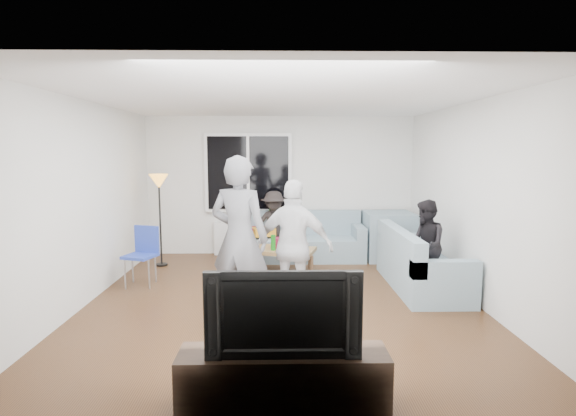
{
  "coord_description": "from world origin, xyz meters",
  "views": [
    {
      "loc": [
        -0.03,
        -5.76,
        1.96
      ],
      "look_at": [
        0.1,
        0.6,
        1.15
      ],
      "focal_mm": 28.14,
      "sensor_mm": 36.0,
      "label": 1
    }
  ],
  "objects_px": {
    "player_left": "(239,238)",
    "player_right": "(294,246)",
    "sofa_right_section": "(422,258)",
    "tv_console": "(283,379)",
    "television": "(283,310)",
    "floor_lamp": "(160,221)",
    "spectator_right": "(425,245)",
    "coffee_table": "(280,261)",
    "spectator_back": "(274,225)",
    "side_chair": "(140,257)",
    "sofa_back_section": "(300,236)"
  },
  "relations": [
    {
      "from": "player_left",
      "to": "player_right",
      "type": "distance_m",
      "value": 0.7
    },
    {
      "from": "sofa_right_section",
      "to": "tv_console",
      "type": "height_order",
      "value": "sofa_right_section"
    },
    {
      "from": "television",
      "to": "floor_lamp",
      "type": "bearing_deg",
      "value": 115.24
    },
    {
      "from": "spectator_right",
      "to": "tv_console",
      "type": "distance_m",
      "value": 3.56
    },
    {
      "from": "player_left",
      "to": "coffee_table",
      "type": "bearing_deg",
      "value": -83.71
    },
    {
      "from": "player_left",
      "to": "spectator_back",
      "type": "bearing_deg",
      "value": -77.5
    },
    {
      "from": "side_chair",
      "to": "player_right",
      "type": "relative_size",
      "value": 0.53
    },
    {
      "from": "coffee_table",
      "to": "player_right",
      "type": "bearing_deg",
      "value": -84.28
    },
    {
      "from": "coffee_table",
      "to": "player_right",
      "type": "xyz_separation_m",
      "value": [
        0.18,
        -1.76,
        0.61
      ]
    },
    {
      "from": "sofa_right_section",
      "to": "floor_lamp",
      "type": "height_order",
      "value": "floor_lamp"
    },
    {
      "from": "sofa_right_section",
      "to": "television",
      "type": "height_order",
      "value": "television"
    },
    {
      "from": "floor_lamp",
      "to": "player_left",
      "type": "distance_m",
      "value": 2.95
    },
    {
      "from": "floor_lamp",
      "to": "television",
      "type": "distance_m",
      "value": 4.81
    },
    {
      "from": "side_chair",
      "to": "television",
      "type": "relative_size",
      "value": 0.75
    },
    {
      "from": "floor_lamp",
      "to": "spectator_back",
      "type": "xyz_separation_m",
      "value": [
        1.93,
        0.45,
        -0.16
      ]
    },
    {
      "from": "side_chair",
      "to": "television",
      "type": "height_order",
      "value": "television"
    },
    {
      "from": "player_right",
      "to": "tv_console",
      "type": "bearing_deg",
      "value": 102.93
    },
    {
      "from": "player_right",
      "to": "television",
      "type": "bearing_deg",
      "value": 102.93
    },
    {
      "from": "player_right",
      "to": "spectator_back",
      "type": "height_order",
      "value": "player_right"
    },
    {
      "from": "player_left",
      "to": "tv_console",
      "type": "xyz_separation_m",
      "value": [
        0.49,
        -1.86,
        -0.74
      ]
    },
    {
      "from": "player_right",
      "to": "television",
      "type": "distance_m",
      "value": 2.09
    },
    {
      "from": "spectator_right",
      "to": "tv_console",
      "type": "height_order",
      "value": "spectator_right"
    },
    {
      "from": "spectator_right",
      "to": "side_chair",
      "type": "bearing_deg",
      "value": -87.33
    },
    {
      "from": "coffee_table",
      "to": "player_left",
      "type": "relative_size",
      "value": 0.58
    },
    {
      "from": "side_chair",
      "to": "spectator_back",
      "type": "xyz_separation_m",
      "value": [
        1.93,
        1.62,
        0.19
      ]
    },
    {
      "from": "sofa_right_section",
      "to": "player_right",
      "type": "distance_m",
      "value": 2.12
    },
    {
      "from": "coffee_table",
      "to": "side_chair",
      "type": "height_order",
      "value": "side_chair"
    },
    {
      "from": "side_chair",
      "to": "player_left",
      "type": "relative_size",
      "value": 0.45
    },
    {
      "from": "sofa_right_section",
      "to": "tv_console",
      "type": "distance_m",
      "value": 3.64
    },
    {
      "from": "spectator_back",
      "to": "sofa_right_section",
      "type": "bearing_deg",
      "value": -50.9
    },
    {
      "from": "sofa_back_section",
      "to": "side_chair",
      "type": "xyz_separation_m",
      "value": [
        -2.4,
        -1.59,
        0.01
      ]
    },
    {
      "from": "player_left",
      "to": "spectator_right",
      "type": "height_order",
      "value": "player_left"
    },
    {
      "from": "side_chair",
      "to": "spectator_back",
      "type": "relative_size",
      "value": 0.69
    },
    {
      "from": "floor_lamp",
      "to": "spectator_back",
      "type": "bearing_deg",
      "value": 13.12
    },
    {
      "from": "television",
      "to": "spectator_back",
      "type": "bearing_deg",
      "value": 91.46
    },
    {
      "from": "side_chair",
      "to": "tv_console",
      "type": "height_order",
      "value": "side_chair"
    },
    {
      "from": "spectator_right",
      "to": "spectator_back",
      "type": "distance_m",
      "value": 2.87
    },
    {
      "from": "floor_lamp",
      "to": "spectator_right",
      "type": "xyz_separation_m",
      "value": [
        4.07,
        -1.46,
        -0.14
      ]
    },
    {
      "from": "sofa_right_section",
      "to": "spectator_right",
      "type": "xyz_separation_m",
      "value": [
        0.0,
        -0.12,
        0.22
      ]
    },
    {
      "from": "coffee_table",
      "to": "floor_lamp",
      "type": "xyz_separation_m",
      "value": [
        -2.03,
        0.51,
        0.58
      ]
    },
    {
      "from": "coffee_table",
      "to": "player_right",
      "type": "height_order",
      "value": "player_right"
    },
    {
      "from": "coffee_table",
      "to": "spectator_right",
      "type": "distance_m",
      "value": 2.29
    },
    {
      "from": "spectator_back",
      "to": "television",
      "type": "distance_m",
      "value": 4.8
    },
    {
      "from": "sofa_right_section",
      "to": "side_chair",
      "type": "distance_m",
      "value": 4.07
    },
    {
      "from": "player_right",
      "to": "spectator_right",
      "type": "xyz_separation_m",
      "value": [
        1.86,
        0.81,
        -0.17
      ]
    },
    {
      "from": "sofa_back_section",
      "to": "spectator_right",
      "type": "distance_m",
      "value": 2.52
    },
    {
      "from": "player_right",
      "to": "spectator_back",
      "type": "relative_size",
      "value": 1.31
    },
    {
      "from": "sofa_back_section",
      "to": "tv_console",
      "type": "height_order",
      "value": "sofa_back_section"
    },
    {
      "from": "player_right",
      "to": "tv_console",
      "type": "relative_size",
      "value": 1.01
    },
    {
      "from": "spectator_right",
      "to": "spectator_back",
      "type": "relative_size",
      "value": 1.04
    }
  ]
}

